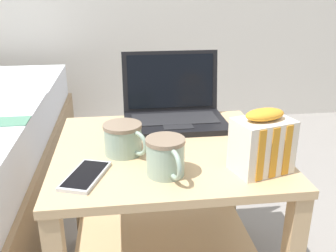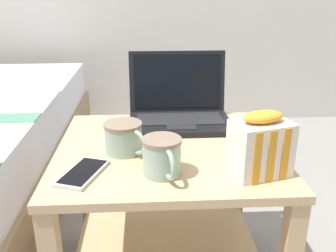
% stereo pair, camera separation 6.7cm
% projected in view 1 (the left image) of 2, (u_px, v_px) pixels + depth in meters
% --- Properties ---
extents(bedside_table, '(0.62, 0.58, 0.50)m').
position_uv_depth(bedside_table, '(166.00, 200.00, 1.13)').
color(bedside_table, tan).
rests_on(bedside_table, ground_plane).
extents(laptop, '(0.33, 0.25, 0.22)m').
position_uv_depth(laptop, '(174.00, 109.00, 1.25)').
color(laptop, black).
rests_on(laptop, bedside_table).
extents(mug_front_left, '(0.12, 0.12, 0.09)m').
position_uv_depth(mug_front_left, '(123.00, 137.00, 1.01)').
color(mug_front_left, '#8CA593').
rests_on(mug_front_left, bedside_table).
extents(mug_front_right, '(0.10, 0.13, 0.09)m').
position_uv_depth(mug_front_right, '(166.00, 155.00, 0.90)').
color(mug_front_right, '#8CA593').
rests_on(mug_front_right, bedside_table).
extents(snack_bag, '(0.16, 0.13, 0.16)m').
position_uv_depth(snack_bag, '(262.00, 143.00, 0.91)').
color(snack_bag, silver).
rests_on(snack_bag, bedside_table).
extents(cell_phone, '(0.12, 0.17, 0.01)m').
position_uv_depth(cell_phone, '(86.00, 176.00, 0.90)').
color(cell_phone, '#B7BABC').
rests_on(cell_phone, bedside_table).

